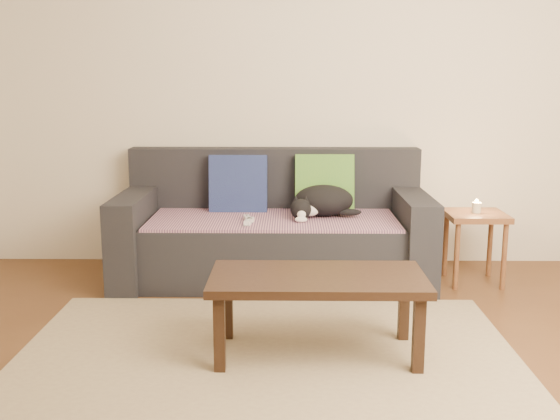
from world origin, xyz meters
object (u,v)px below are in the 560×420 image
(sofa, at_px, (274,234))
(side_table, at_px, (475,225))
(wii_remote_a, at_px, (248,219))
(wii_remote_b, at_px, (249,221))
(coffee_table, at_px, (317,285))
(cat, at_px, (322,201))

(sofa, distance_m, side_table, 1.37)
(wii_remote_a, bearing_deg, wii_remote_b, 177.01)
(side_table, bearing_deg, coffee_table, -132.02)
(sofa, height_order, wii_remote_a, sofa)
(wii_remote_a, xyz_separation_m, side_table, (1.53, 0.08, -0.06))
(cat, distance_m, wii_remote_b, 0.55)
(sofa, distance_m, wii_remote_b, 0.35)
(sofa, relative_size, wii_remote_b, 14.00)
(side_table, distance_m, coffee_table, 1.66)
(sofa, bearing_deg, cat, -4.64)
(cat, height_order, coffee_table, cat)
(wii_remote_b, bearing_deg, wii_remote_a, 19.32)
(wii_remote_a, distance_m, side_table, 1.53)
(cat, distance_m, coffee_table, 1.33)
(wii_remote_a, distance_m, coffee_table, 1.23)
(cat, xyz_separation_m, coffee_table, (-0.08, -1.32, -0.17))
(sofa, xyz_separation_m, side_table, (1.36, -0.11, 0.09))
(side_table, bearing_deg, wii_remote_a, -176.89)
(cat, bearing_deg, sofa, 166.95)
(cat, bearing_deg, coffee_table, -102.05)
(side_table, height_order, coffee_table, side_table)
(wii_remote_a, bearing_deg, sofa, -52.78)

